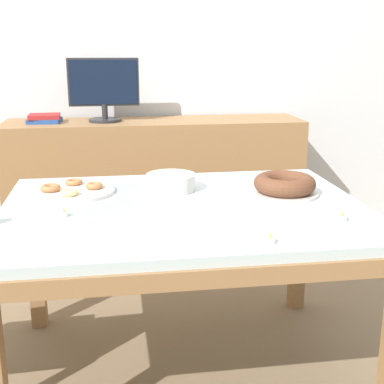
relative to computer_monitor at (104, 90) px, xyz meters
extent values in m
plane|color=#7A664C|center=(0.30, -1.35, -1.06)|extent=(12.00, 12.00, 0.00)
cube|color=silver|center=(0.30, 0.30, 0.24)|extent=(8.00, 0.10, 2.60)
cube|color=silver|center=(0.30, -1.35, -0.35)|extent=(1.39, 1.05, 0.04)
cube|color=olive|center=(0.30, -1.85, -0.40)|extent=(1.42, 0.08, 0.06)
cube|color=olive|center=(0.30, -0.85, -0.40)|extent=(1.42, 0.08, 0.06)
cube|color=olive|center=(-0.37, -1.35, -0.40)|extent=(0.08, 1.08, 0.06)
cube|color=olive|center=(0.98, -1.35, -0.40)|extent=(0.08, 1.08, 0.06)
cube|color=olive|center=(-0.35, -0.87, -0.73)|extent=(0.07, 0.07, 0.66)
cube|color=olive|center=(0.95, -0.87, -0.73)|extent=(0.07, 0.07, 0.66)
cube|color=olive|center=(0.30, 0.00, -0.62)|extent=(1.84, 0.44, 0.87)
cylinder|color=#262628|center=(0.00, 0.00, -0.18)|extent=(0.20, 0.20, 0.02)
cylinder|color=#262628|center=(0.00, 0.00, -0.13)|extent=(0.04, 0.04, 0.09)
cube|color=#262628|center=(0.00, 0.00, 0.05)|extent=(0.42, 0.02, 0.28)
cube|color=black|center=(0.00, -0.01, 0.05)|extent=(0.40, 0.00, 0.26)
cube|color=#23478C|center=(-0.36, 0.00, -0.18)|extent=(0.20, 0.18, 0.03)
cube|color=maroon|center=(-0.36, 0.00, -0.15)|extent=(0.19, 0.16, 0.02)
cylinder|color=silver|center=(0.73, -1.26, -0.33)|extent=(0.28, 0.28, 0.01)
torus|color=brown|center=(0.73, -1.26, -0.29)|extent=(0.25, 0.25, 0.07)
cylinder|color=silver|center=(-0.13, -1.10, -0.33)|extent=(0.34, 0.34, 0.01)
torus|color=#B27042|center=(-0.04, -1.09, -0.31)|extent=(0.07, 0.07, 0.02)
torus|color=#B27042|center=(-0.13, -1.01, -0.31)|extent=(0.07, 0.07, 0.02)
torus|color=#B27042|center=(-0.22, -1.11, -0.31)|extent=(0.08, 0.08, 0.03)
torus|color=#EAD184|center=(-0.14, -1.19, -0.31)|extent=(0.07, 0.07, 0.02)
cylinder|color=silver|center=(0.28, -1.12, -0.33)|extent=(0.21, 0.21, 0.01)
cylinder|color=silver|center=(0.28, -1.12, -0.32)|extent=(0.21, 0.21, 0.01)
cylinder|color=silver|center=(0.28, -1.12, -0.31)|extent=(0.21, 0.21, 0.01)
cylinder|color=silver|center=(0.28, -1.12, -0.30)|extent=(0.21, 0.21, 0.01)
cylinder|color=silver|center=(0.28, -1.12, -0.29)|extent=(0.21, 0.21, 0.01)
cylinder|color=silver|center=(0.28, -1.12, -0.28)|extent=(0.21, 0.21, 0.01)
cylinder|color=silver|center=(0.28, -1.12, -0.27)|extent=(0.21, 0.21, 0.01)
cylinder|color=silver|center=(-0.14, -1.42, -0.33)|extent=(0.04, 0.04, 0.02)
cylinder|color=white|center=(-0.14, -1.42, -0.32)|extent=(0.03, 0.03, 0.00)
cone|color=#F9B74C|center=(-0.14, -1.42, -0.31)|extent=(0.01, 0.01, 0.02)
cylinder|color=silver|center=(0.83, -1.61, -0.33)|extent=(0.04, 0.04, 0.02)
cylinder|color=white|center=(0.83, -1.61, -0.32)|extent=(0.03, 0.03, 0.00)
cone|color=#F9B74C|center=(0.83, -1.61, -0.31)|extent=(0.01, 0.01, 0.02)
cylinder|color=silver|center=(0.29, -0.93, -0.33)|extent=(0.04, 0.04, 0.02)
cylinder|color=white|center=(0.29, -0.93, -0.32)|extent=(0.03, 0.03, 0.00)
cone|color=#F9B74C|center=(0.29, -0.93, -0.31)|extent=(0.01, 0.01, 0.02)
cylinder|color=silver|center=(0.51, -1.79, -0.33)|extent=(0.04, 0.04, 0.02)
cylinder|color=white|center=(0.51, -1.79, -0.32)|extent=(0.03, 0.03, 0.00)
cone|color=#F9B74C|center=(0.51, -1.79, -0.31)|extent=(0.01, 0.01, 0.02)
camera|label=1|loc=(0.04, -3.30, 0.26)|focal=50.00mm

